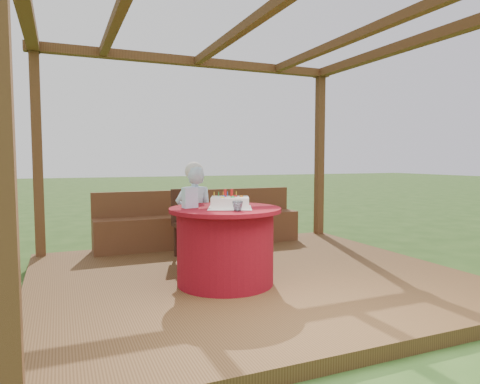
% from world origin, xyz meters
% --- Properties ---
extents(ground, '(60.00, 60.00, 0.00)m').
position_xyz_m(ground, '(0.00, 0.00, 0.00)').
color(ground, '#284918').
rests_on(ground, ground).
extents(deck, '(4.50, 4.00, 0.12)m').
position_xyz_m(deck, '(0.00, 0.00, 0.06)').
color(deck, brown).
rests_on(deck, ground).
extents(pergola, '(4.50, 4.00, 2.72)m').
position_xyz_m(pergola, '(0.00, 0.00, 2.41)').
color(pergola, brown).
rests_on(pergola, deck).
extents(bench, '(3.00, 0.42, 0.80)m').
position_xyz_m(bench, '(0.00, 1.72, 0.38)').
color(bench, brown).
rests_on(bench, deck).
extents(table, '(1.11, 1.11, 0.77)m').
position_xyz_m(table, '(-0.37, -0.24, 0.51)').
color(table, maroon).
rests_on(table, deck).
extents(chair, '(0.43, 0.43, 0.87)m').
position_xyz_m(chair, '(-0.36, 1.06, 0.60)').
color(chair, '#381D12').
rests_on(chair, deck).
extents(elderly_woman, '(0.48, 0.37, 1.22)m').
position_xyz_m(elderly_woman, '(-0.46, 0.50, 0.74)').
color(elderly_woman, '#A7D7F7').
rests_on(elderly_woman, deck).
extents(birthday_cake, '(0.55, 0.55, 0.19)m').
position_xyz_m(birthday_cake, '(-0.34, -0.30, 0.95)').
color(birthday_cake, white).
rests_on(birthday_cake, table).
extents(gift_bag, '(0.15, 0.11, 0.20)m').
position_xyz_m(gift_bag, '(-0.69, -0.11, 0.99)').
color(gift_bag, '#E896D5').
rests_on(gift_bag, table).
extents(drinking_glass, '(0.13, 0.13, 0.09)m').
position_xyz_m(drinking_glass, '(-0.37, -0.56, 0.94)').
color(drinking_glass, white).
rests_on(drinking_glass, table).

